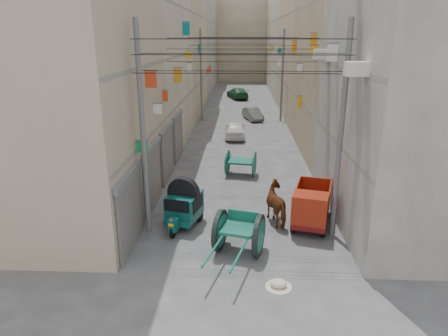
# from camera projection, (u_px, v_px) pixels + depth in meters

# --- Properties ---
(building_row_left) EXTENTS (8.00, 62.00, 14.00)m
(building_row_left) POSITION_uv_depth(u_px,v_px,m) (164.00, 46.00, 40.74)
(building_row_left) COLOR tan
(building_row_left) RESTS_ON ground
(building_row_right) EXTENTS (8.00, 62.00, 14.00)m
(building_row_right) POSITION_uv_depth(u_px,v_px,m) (321.00, 46.00, 40.09)
(building_row_right) COLOR #AAA49F
(building_row_right) RESTS_ON ground
(end_cap_building) EXTENTS (22.00, 10.00, 13.00)m
(end_cap_building) POSITION_uv_depth(u_px,v_px,m) (242.00, 41.00, 70.63)
(end_cap_building) COLOR #B8AA91
(end_cap_building) RESTS_ON ground
(shutters_left) EXTENTS (0.18, 14.40, 2.88)m
(shutters_left) POSITION_uv_depth(u_px,v_px,m) (161.00, 162.00, 19.61)
(shutters_left) COLOR #504F55
(shutters_left) RESTS_ON ground
(signboards) EXTENTS (8.22, 40.52, 5.67)m
(signboards) POSITION_uv_depth(u_px,v_px,m) (241.00, 92.00, 29.54)
(signboards) COLOR #0B787E
(signboards) RESTS_ON ground
(ac_units) EXTENTS (0.70, 6.55, 3.35)m
(ac_units) POSITION_uv_depth(u_px,v_px,m) (340.00, 35.00, 14.87)
(ac_units) COLOR beige
(ac_units) RESTS_ON ground
(utility_poles) EXTENTS (7.40, 22.20, 8.00)m
(utility_poles) POSITION_uv_depth(u_px,v_px,m) (241.00, 93.00, 24.95)
(utility_poles) COLOR #5E5E61
(utility_poles) RESTS_ON ground
(overhead_cables) EXTENTS (7.40, 22.52, 1.12)m
(overhead_cables) POSITION_uv_depth(u_px,v_px,m) (242.00, 48.00, 21.61)
(overhead_cables) COLOR black
(overhead_cables) RESTS_ON ground
(auto_rickshaw) EXTENTS (1.64, 2.32, 1.57)m
(auto_rickshaw) POSITION_uv_depth(u_px,v_px,m) (184.00, 204.00, 16.12)
(auto_rickshaw) COLOR black
(auto_rickshaw) RESTS_ON ground
(tonga_cart) EXTENTS (2.09, 3.60, 1.53)m
(tonga_cart) POSITION_uv_depth(u_px,v_px,m) (239.00, 232.00, 14.09)
(tonga_cart) COLOR black
(tonga_cart) RESTS_ON ground
(mini_truck) EXTENTS (2.05, 3.25, 1.70)m
(mini_truck) POSITION_uv_depth(u_px,v_px,m) (311.00, 209.00, 15.98)
(mini_truck) COLOR black
(mini_truck) RESTS_ON ground
(second_cart) EXTENTS (1.80, 1.65, 1.40)m
(second_cart) POSITION_uv_depth(u_px,v_px,m) (241.00, 162.00, 22.06)
(second_cart) COLOR #145948
(second_cart) RESTS_ON ground
(feed_sack) EXTENTS (0.51, 0.41, 0.26)m
(feed_sack) POSITION_uv_depth(u_px,v_px,m) (279.00, 283.00, 12.32)
(feed_sack) COLOR beige
(feed_sack) RESTS_ON ground
(horse) EXTENTS (1.50, 2.14, 1.65)m
(horse) POSITION_uv_depth(u_px,v_px,m) (279.00, 204.00, 16.39)
(horse) COLOR brown
(horse) RESTS_ON ground
(distant_car_white) EXTENTS (1.53, 3.74, 1.27)m
(distant_car_white) POSITION_uv_depth(u_px,v_px,m) (235.00, 129.00, 30.36)
(distant_car_white) COLOR white
(distant_car_white) RESTS_ON ground
(distant_car_grey) EXTENTS (2.05, 3.53, 1.10)m
(distant_car_grey) POSITION_uv_depth(u_px,v_px,m) (253.00, 114.00, 36.85)
(distant_car_grey) COLOR #4E534F
(distant_car_grey) RESTS_ON ground
(distant_car_green) EXTENTS (3.08, 4.95, 1.34)m
(distant_car_green) POSITION_uv_depth(u_px,v_px,m) (238.00, 93.00, 49.51)
(distant_car_green) COLOR #1D5430
(distant_car_green) RESTS_ON ground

